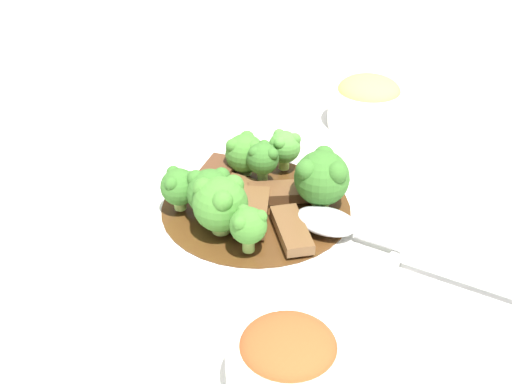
# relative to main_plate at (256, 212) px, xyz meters

# --- Properties ---
(ground_plane) EXTENTS (4.00, 4.00, 0.00)m
(ground_plane) POSITION_rel_main_plate_xyz_m (0.00, 0.00, -0.01)
(ground_plane) COLOR white
(main_plate) EXTENTS (0.30, 0.30, 0.02)m
(main_plate) POSITION_rel_main_plate_xyz_m (0.00, 0.00, 0.00)
(main_plate) COLOR white
(main_plate) RESTS_ON ground_plane
(beef_strip_0) EXTENTS (0.05, 0.08, 0.01)m
(beef_strip_0) POSITION_rel_main_plate_xyz_m (0.02, -0.03, 0.01)
(beef_strip_0) COLOR brown
(beef_strip_0) RESTS_ON main_plate
(beef_strip_1) EXTENTS (0.07, 0.04, 0.01)m
(beef_strip_1) POSITION_rel_main_plate_xyz_m (0.04, 0.05, 0.02)
(beef_strip_1) COLOR #56331E
(beef_strip_1) RESTS_ON main_plate
(beef_strip_2) EXTENTS (0.07, 0.03, 0.01)m
(beef_strip_2) POSITION_rel_main_plate_xyz_m (-0.02, -0.00, 0.02)
(beef_strip_2) COLOR brown
(beef_strip_2) RESTS_ON main_plate
(beef_strip_3) EXTENTS (0.07, 0.05, 0.01)m
(beef_strip_3) POSITION_rel_main_plate_xyz_m (0.01, 0.03, 0.01)
(beef_strip_3) COLOR brown
(beef_strip_3) RESTS_ON main_plate
(beef_strip_4) EXTENTS (0.07, 0.05, 0.01)m
(beef_strip_4) POSITION_rel_main_plate_xyz_m (-0.04, -0.04, 0.01)
(beef_strip_4) COLOR brown
(beef_strip_4) RESTS_ON main_plate
(broccoli_floret_0) EXTENTS (0.03, 0.03, 0.05)m
(broccoli_floret_0) POSITION_rel_main_plate_xyz_m (0.04, -0.00, 0.04)
(broccoli_floret_0) COLOR #8EB756
(broccoli_floret_0) RESTS_ON main_plate
(broccoli_floret_1) EXTENTS (0.03, 0.03, 0.04)m
(broccoli_floret_1) POSITION_rel_main_plate_xyz_m (0.07, -0.02, 0.04)
(broccoli_floret_1) COLOR #8EB756
(broccoli_floret_1) RESTS_ON main_plate
(broccoli_floret_2) EXTENTS (0.05, 0.05, 0.05)m
(broccoli_floret_2) POSITION_rel_main_plate_xyz_m (-0.02, 0.04, 0.04)
(broccoli_floret_2) COLOR #8EB756
(broccoli_floret_2) RESTS_ON main_plate
(broccoli_floret_3) EXTENTS (0.04, 0.04, 0.04)m
(broccoli_floret_3) POSITION_rel_main_plate_xyz_m (0.06, 0.02, 0.03)
(broccoli_floret_3) COLOR #8EB756
(broccoli_floret_3) RESTS_ON main_plate
(broccoli_floret_4) EXTENTS (0.04, 0.04, 0.04)m
(broccoli_floret_4) POSITION_rel_main_plate_xyz_m (-0.02, 0.07, 0.03)
(broccoli_floret_4) COLOR #8EB756
(broccoli_floret_4) RESTS_ON main_plate
(broccoli_floret_5) EXTENTS (0.05, 0.05, 0.06)m
(broccoli_floret_5) POSITION_rel_main_plate_xyz_m (-0.05, 0.02, 0.04)
(broccoli_floret_5) COLOR #8EB756
(broccoli_floret_5) RESTS_ON main_plate
(broccoli_floret_6) EXTENTS (0.05, 0.05, 0.06)m
(broccoli_floret_6) POSITION_rel_main_plate_xyz_m (0.01, -0.06, 0.04)
(broccoli_floret_6) COLOR #7FA84C
(broccoli_floret_6) RESTS_ON main_plate
(broccoli_floret_7) EXTENTS (0.03, 0.03, 0.04)m
(broccoli_floret_7) POSITION_rel_main_plate_xyz_m (-0.07, -0.01, 0.04)
(broccoli_floret_7) COLOR #7FA84C
(broccoli_floret_7) RESTS_ON main_plate
(serving_spoon) EXTENTS (0.10, 0.21, 0.01)m
(serving_spoon) POSITION_rel_main_plate_xyz_m (-0.03, -0.09, 0.02)
(serving_spoon) COLOR #B7B7BC
(serving_spoon) RESTS_ON main_plate
(side_bowl_kimchi) EXTENTS (0.09, 0.09, 0.05)m
(side_bowl_kimchi) POSITION_rel_main_plate_xyz_m (-0.21, -0.06, 0.02)
(side_bowl_kimchi) COLOR white
(side_bowl_kimchi) RESTS_ON ground_plane
(side_bowl_appetizer) EXTENTS (0.10, 0.10, 0.06)m
(side_bowl_appetizer) POSITION_rel_main_plate_xyz_m (0.22, -0.10, 0.02)
(side_bowl_appetizer) COLOR white
(side_bowl_appetizer) RESTS_ON ground_plane
(sauce_dish) EXTENTS (0.07, 0.07, 0.01)m
(sauce_dish) POSITION_rel_main_plate_xyz_m (0.04, 0.24, -0.00)
(sauce_dish) COLOR white
(sauce_dish) RESTS_ON ground_plane
(paper_napkin) EXTENTS (0.12, 0.10, 0.01)m
(paper_napkin) POSITION_rel_main_plate_xyz_m (0.01, 0.22, -0.01)
(paper_napkin) COLOR silver
(paper_napkin) RESTS_ON ground_plane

